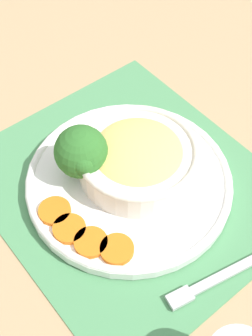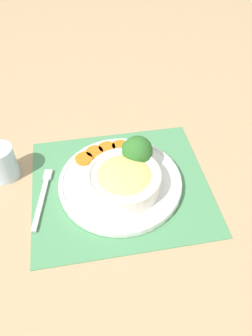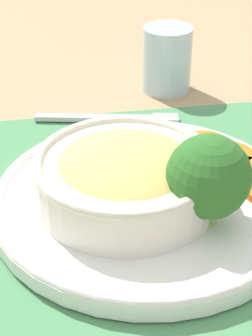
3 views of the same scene
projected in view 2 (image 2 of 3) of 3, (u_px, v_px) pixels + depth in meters
The scene contains 11 objects.
ground_plane at pixel (120, 186), 0.81m from camera, with size 4.00×4.00×0.00m, color tan.
placemat at pixel (120, 185), 0.81m from camera, with size 0.45×0.41×0.00m.
plate at pixel (120, 182), 0.80m from camera, with size 0.30×0.30×0.02m.
bowl at pixel (124, 179), 0.76m from camera, with size 0.18×0.18×0.06m.
broccoli_floret at pixel (137, 151), 0.80m from camera, with size 0.08×0.08×0.09m.
carrot_slice_near at pixel (120, 146), 0.87m from camera, with size 0.04×0.04×0.01m.
carrot_slice_middle at pixel (107, 148), 0.87m from camera, with size 0.04×0.04×0.01m.
carrot_slice_far at pixel (95, 152), 0.86m from camera, with size 0.04×0.04×0.01m.
carrot_slice_extra at pixel (84, 159), 0.84m from camera, with size 0.04×0.04×0.01m.
water_glass at pixel (3, 164), 0.81m from camera, with size 0.07×0.07×0.09m.
fork at pixel (43, 192), 0.79m from camera, with size 0.04×0.18×0.01m.
Camera 2 is at (-0.05, -0.52, 0.62)m, focal length 35.00 mm.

